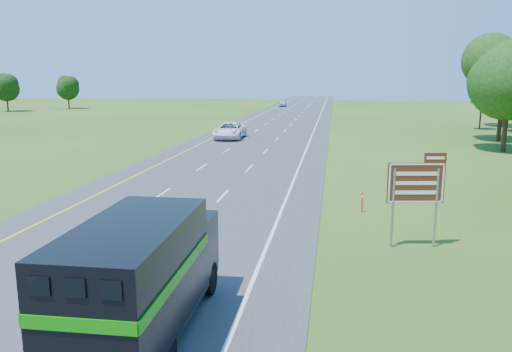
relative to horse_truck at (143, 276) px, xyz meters
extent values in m
cube|color=#38383A|center=(-3.37, 46.05, -1.79)|extent=(15.00, 260.00, 0.04)
cube|color=yellow|center=(-8.87, 46.05, -1.77)|extent=(0.15, 260.00, 0.01)
cube|color=white|center=(2.13, 46.05, -1.77)|extent=(0.15, 260.00, 0.01)
cylinder|color=black|center=(-1.03, 3.01, -1.26)|extent=(0.34, 1.03, 1.02)
cylinder|color=black|center=(0.92, 3.05, -1.26)|extent=(0.34, 1.03, 1.02)
cylinder|color=black|center=(-0.95, -1.46, -1.26)|extent=(0.34, 1.03, 1.02)
cube|color=black|center=(0.00, 0.05, -1.15)|extent=(2.37, 7.49, 0.26)
cube|color=black|center=(-0.05, 2.94, -0.13)|extent=(2.31, 1.72, 1.77)
cube|color=black|center=(-0.07, 3.79, 0.33)|extent=(2.05, 0.09, 0.56)
cube|color=black|center=(0.01, -0.60, 0.26)|extent=(2.42, 5.44, 2.56)
cube|color=#0C8407|center=(0.06, -3.32, 0.39)|extent=(2.33, 0.08, 0.28)
cube|color=#0C8407|center=(-1.17, -0.62, 0.39)|extent=(0.13, 5.40, 0.28)
cube|color=#0C8407|center=(1.19, -0.58, 0.39)|extent=(0.13, 5.40, 0.28)
cube|color=black|center=(-0.64, -3.33, 1.12)|extent=(0.42, 0.04, 0.37)
cube|color=black|center=(0.06, -3.32, 1.12)|extent=(0.42, 0.04, 0.37)
cube|color=black|center=(0.76, -3.31, 1.12)|extent=(0.42, 0.04, 0.37)
imported|color=white|center=(-6.83, 43.19, -0.87)|extent=(3.15, 6.56, 1.80)
imported|color=#BABBC2|center=(-7.55, 107.37, -1.05)|extent=(1.76, 4.25, 1.44)
cylinder|color=gray|center=(7.07, 8.59, -0.19)|extent=(0.11, 0.11, 3.24)
cylinder|color=gray|center=(8.77, 8.87, -0.19)|extent=(0.11, 0.11, 3.24)
cube|color=#4F2011|center=(7.92, 8.73, 0.83)|extent=(2.25, 0.43, 1.62)
cube|color=#4F2011|center=(8.61, 8.84, 1.84)|extent=(0.86, 0.20, 0.39)
cube|color=white|center=(7.93, 8.69, 0.83)|extent=(2.13, 0.36, 1.55)
cube|color=red|center=(6.19, 13.82, -1.27)|extent=(0.08, 0.04, 1.08)
cube|color=white|center=(6.19, 13.82, -0.98)|extent=(0.09, 0.05, 0.12)
camera|label=1|loc=(4.66, -11.25, 4.90)|focal=35.00mm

